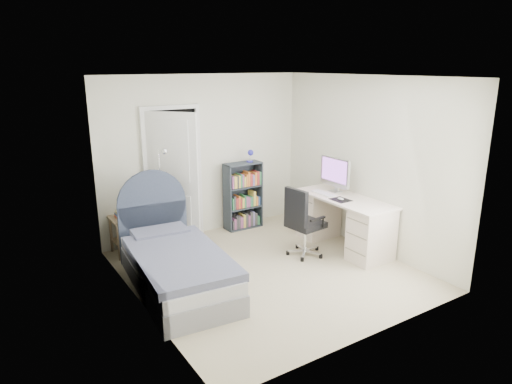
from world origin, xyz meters
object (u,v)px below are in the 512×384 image
bed (175,264)px  nightstand (126,226)px  desk (343,220)px  office_chair (302,219)px  floor_lamp (164,213)px  bookcase (244,198)px

bed → nightstand: (-0.18, 1.30, 0.13)m
desk → bed: bearing=175.6°
nightstand → office_chair: bearing=-35.1°
bed → floor_lamp: floor_lamp is taller
floor_lamp → bookcase: size_ratio=1.18×
floor_lamp → office_chair: size_ratio=1.54×
floor_lamp → office_chair: bearing=-34.4°
bed → nightstand: bearing=98.1°
office_chair → floor_lamp: bearing=145.6°
desk → office_chair: 0.74m
desk → office_chair: (-0.72, 0.06, 0.13)m
bed → floor_lamp: (0.26, 0.96, 0.34)m
bed → floor_lamp: 1.05m
floor_lamp → bookcase: 1.57m
bed → bookcase: 2.23m
bookcase → office_chair: (0.07, -1.45, 0.04)m
bed → office_chair: bed is taller
nightstand → desk: size_ratio=0.40×
bookcase → floor_lamp: bearing=-166.7°
bed → bookcase: size_ratio=1.64×
bed → office_chair: bearing=-4.1°
bookcase → office_chair: 1.46m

